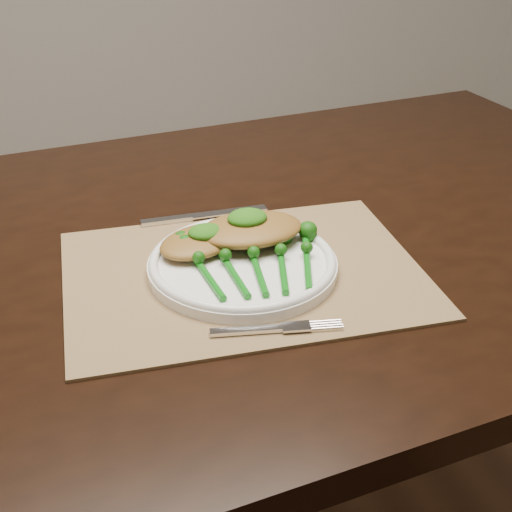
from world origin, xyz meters
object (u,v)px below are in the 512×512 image
object	(u,v)px
dining_table	(209,440)
broccolini_bundle	(256,266)
placemat	(243,273)
dinner_plate	(242,263)
chicken_fillet_left	(200,241)

from	to	relation	value
dining_table	broccolini_bundle	bearing A→B (deg)	-76.76
placemat	broccolini_bundle	distance (m)	0.03
dinner_plate	broccolini_bundle	distance (m)	0.03
dinner_plate	chicken_fillet_left	bearing A→B (deg)	131.89
placemat	dinner_plate	size ratio (longest dim) A/B	1.86
placemat	dinner_plate	xyz separation A→B (m)	(-0.00, 0.00, 0.01)
broccolini_bundle	placemat	bearing A→B (deg)	121.79
chicken_fillet_left	broccolini_bundle	world-z (taller)	same
dinner_plate	chicken_fillet_left	world-z (taller)	chicken_fillet_left
placemat	chicken_fillet_left	world-z (taller)	chicken_fillet_left
placemat	dinner_plate	world-z (taller)	dinner_plate
dinner_plate	broccolini_bundle	bearing A→B (deg)	-67.59
dining_table	dinner_plate	distance (m)	0.40
dining_table	chicken_fillet_left	xyz separation A→B (m)	(-0.01, -0.05, 0.40)
chicken_fillet_left	placemat	bearing A→B (deg)	-73.75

